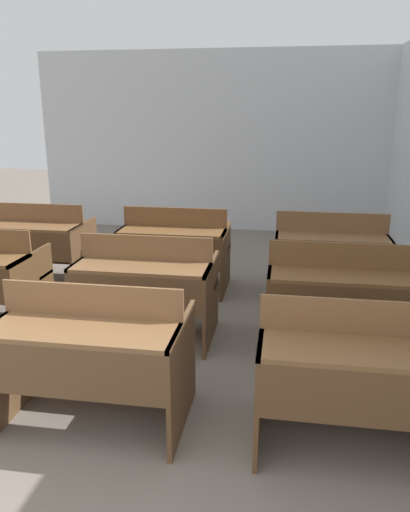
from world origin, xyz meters
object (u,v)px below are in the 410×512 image
at_px(bench_front_right, 359,373).
at_px(bench_second_center, 146,286).
at_px(bench_third_right, 330,254).
at_px(bench_front_center, 93,352).
at_px(bench_second_right, 338,296).
at_px(bench_third_left, 36,241).
at_px(bench_third_center, 175,247).

distance_m(bench_front_right, bench_second_center, 2.05).
bearing_deg(bench_third_right, bench_front_center, -123.15).
xyz_separation_m(bench_second_center, bench_third_right, (1.65, 1.27, 0.00)).
xyz_separation_m(bench_front_right, bench_second_center, (-1.62, 1.26, 0.00)).
bearing_deg(bench_second_right, bench_front_center, -141.88).
bearing_deg(bench_third_left, bench_front_right, -37.58).
bearing_deg(bench_third_center, bench_second_center, -88.78).
bearing_deg(bench_third_right, bench_third_center, 179.86).
bearing_deg(bench_second_right, bench_second_center, -179.43).
bearing_deg(bench_second_right, bench_third_left, 159.16).
xyz_separation_m(bench_second_right, bench_third_left, (-3.29, 1.25, 0.00)).
bearing_deg(bench_front_right, bench_second_right, 89.75).
distance_m(bench_second_center, bench_third_center, 1.28).
distance_m(bench_third_left, bench_third_right, 3.32).
relative_size(bench_front_right, bench_second_center, 1.00).
height_order(bench_second_right, bench_third_right, same).
relative_size(bench_third_center, bench_third_right, 1.00).
bearing_deg(bench_third_right, bench_front_right, -90.85).
distance_m(bench_front_center, bench_front_right, 1.61).
bearing_deg(bench_third_left, bench_third_center, 0.29).
bearing_deg(bench_third_right, bench_third_left, -179.93).
height_order(bench_front_center, bench_third_right, same).
xyz_separation_m(bench_front_right, bench_third_left, (-3.28, 2.53, 0.00)).
bearing_deg(bench_front_right, bench_third_center, 122.98).
bearing_deg(bench_second_center, bench_third_center, 91.22).
bearing_deg(bench_front_right, bench_front_center, 179.82).
bearing_deg(bench_third_center, bench_third_left, -179.71).
distance_m(bench_second_right, bench_third_left, 3.52).
bearing_deg(bench_front_center, bench_second_center, 90.26).
relative_size(bench_second_right, bench_third_right, 1.00).
distance_m(bench_third_center, bench_third_right, 1.68).
xyz_separation_m(bench_second_right, bench_third_right, (0.03, 1.26, 0.00)).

